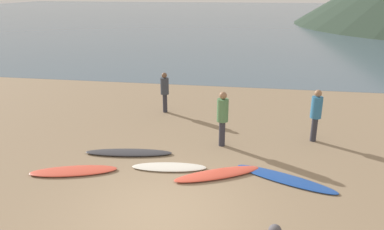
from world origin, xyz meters
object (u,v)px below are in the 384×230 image
object	(u,v)px
surfboard_2	(169,167)
surfboard_1	(129,152)
person_1	(165,89)
person_2	(316,111)
person_0	(223,114)
surfboard_4	(285,179)
surfboard_0	(74,171)
surfboard_3	(218,174)

from	to	relation	value
surfboard_2	surfboard_1	bearing A→B (deg)	146.30
person_1	person_2	xyz separation A→B (m)	(5.28, -2.00, 0.06)
surfboard_2	person_0	bearing A→B (deg)	46.96
surfboard_4	person_1	size ratio (longest dim) A/B	1.69
person_0	person_2	xyz separation A→B (m)	(2.82, 0.83, -0.02)
surfboard_2	person_0	world-z (taller)	person_0
surfboard_4	person_1	distance (m)	6.39
surfboard_0	surfboard_4	bearing A→B (deg)	-10.90
surfboard_0	person_2	world-z (taller)	person_2
surfboard_0	person_1	world-z (taller)	person_1
surfboard_3	surfboard_4	size ratio (longest dim) A/B	0.89
surfboard_1	person_2	world-z (taller)	person_2
surfboard_0	surfboard_2	distance (m)	2.52
surfboard_3	person_2	world-z (taller)	person_2
surfboard_3	person_1	distance (m)	5.48
surfboard_1	person_0	xyz separation A→B (m)	(2.62, 1.07, 0.96)
surfboard_1	person_1	xyz separation A→B (m)	(0.16, 3.90, 0.88)
surfboard_3	person_2	bearing A→B (deg)	17.49
surfboard_0	surfboard_1	distance (m)	1.70
surfboard_4	person_2	bearing A→B (deg)	93.10
surfboard_0	surfboard_1	xyz separation A→B (m)	(1.06, 1.33, 0.00)
surfboard_2	surfboard_4	world-z (taller)	surfboard_2
person_2	person_0	bearing A→B (deg)	1.26
surfboard_3	surfboard_4	xyz separation A→B (m)	(1.70, 0.07, -0.02)
surfboard_1	person_0	world-z (taller)	person_0
surfboard_1	surfboard_3	world-z (taller)	surfboard_3
surfboard_4	person_2	size ratio (longest dim) A/B	1.58
surfboard_0	surfboard_4	world-z (taller)	surfboard_0
surfboard_2	surfboard_3	world-z (taller)	surfboard_3
surfboard_0	surfboard_2	size ratio (longest dim) A/B	1.12
surfboard_0	surfboard_3	bearing A→B (deg)	-9.53
surfboard_2	person_2	distance (m)	4.92
surfboard_1	person_2	bearing A→B (deg)	11.35
surfboard_1	surfboard_2	distance (m)	1.53
surfboard_3	surfboard_4	world-z (taller)	surfboard_3
surfboard_3	person_1	bearing A→B (deg)	90.14
surfboard_4	person_2	distance (m)	3.06
surfboard_2	surfboard_3	distance (m)	1.34
surfboard_2	person_1	xyz separation A→B (m)	(-1.21, 4.58, 0.89)
surfboard_1	person_1	size ratio (longest dim) A/B	1.62
surfboard_1	person_2	distance (m)	5.84
surfboard_2	surfboard_4	distance (m)	3.03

